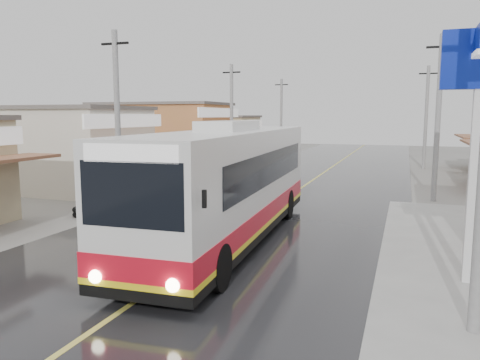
{
  "coord_description": "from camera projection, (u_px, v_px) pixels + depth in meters",
  "views": [
    {
      "loc": [
        5.59,
        -9.59,
        4.17
      ],
      "look_at": [
        -0.84,
        8.55,
        1.52
      ],
      "focal_mm": 35.0,
      "sensor_mm": 36.0,
      "label": 1
    }
  ],
  "objects": [
    {
      "name": "ground",
      "position": [
        155.0,
        288.0,
        11.37
      ],
      "size": [
        120.0,
        120.0,
        0.0
      ],
      "primitive_type": "plane",
      "color": "slate",
      "rests_on": "ground"
    },
    {
      "name": "road",
      "position": [
        294.0,
        193.0,
        25.38
      ],
      "size": [
        12.0,
        90.0,
        0.02
      ],
      "primitive_type": "cube",
      "color": "black",
      "rests_on": "ground"
    },
    {
      "name": "centre_line",
      "position": [
        294.0,
        193.0,
        25.37
      ],
      "size": [
        0.15,
        90.0,
        0.01
      ],
      "primitive_type": "cube",
      "color": "#D8CC4C",
      "rests_on": "road"
    },
    {
      "name": "shopfronts_left",
      "position": [
        121.0,
        176.0,
        32.48
      ],
      "size": [
        11.0,
        44.0,
        5.2
      ],
      "primitive_type": null,
      "color": "tan",
      "rests_on": "ground"
    },
    {
      "name": "utility_poles_left",
      "position": [
        186.0,
        184.0,
        28.63
      ],
      "size": [
        1.6,
        50.0,
        8.0
      ],
      "primitive_type": null,
      "color": "gray",
      "rests_on": "ground"
    },
    {
      "name": "utility_poles_right",
      "position": [
        433.0,
        201.0,
        23.06
      ],
      "size": [
        1.6,
        36.0,
        8.0
      ],
      "primitive_type": null,
      "color": "gray",
      "rests_on": "ground"
    },
    {
      "name": "coach_bus",
      "position": [
        230.0,
        184.0,
        15.51
      ],
      "size": [
        3.39,
        12.87,
        3.98
      ],
      "rotation": [
        0.0,
        0.0,
        0.05
      ],
      "color": "silver",
      "rests_on": "road"
    },
    {
      "name": "second_bus",
      "position": [
        221.0,
        163.0,
        26.64
      ],
      "size": [
        2.58,
        8.4,
        2.76
      ],
      "rotation": [
        0.0,
        0.0,
        -0.04
      ],
      "color": "silver",
      "rests_on": "road"
    },
    {
      "name": "cyclist",
      "position": [
        184.0,
        194.0,
        20.79
      ],
      "size": [
        0.76,
        2.04,
        2.17
      ],
      "rotation": [
        0.0,
        0.0,
        0.03
      ],
      "color": "black",
      "rests_on": "ground"
    },
    {
      "name": "tricycle_near",
      "position": [
        126.0,
        183.0,
        22.85
      ],
      "size": [
        1.64,
        2.21,
        1.55
      ],
      "rotation": [
        0.0,
        0.0,
        -0.18
      ],
      "color": "#26262D",
      "rests_on": "ground"
    },
    {
      "name": "tyre_stack",
      "position": [
        83.0,
        212.0,
        19.44
      ],
      "size": [
        0.82,
        0.82,
        0.42
      ],
      "color": "black",
      "rests_on": "ground"
    }
  ]
}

